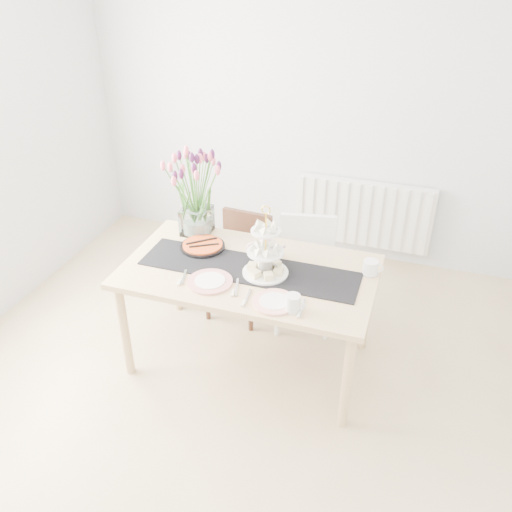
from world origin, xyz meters
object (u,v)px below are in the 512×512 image
(chair_white, at_px, (306,264))
(mug_white, at_px, (293,303))
(dining_table, at_px, (249,279))
(radiator, at_px, (363,214))
(teapot, at_px, (266,249))
(tart_tin, at_px, (203,246))
(cake_stand, at_px, (266,258))
(plate_right, at_px, (274,302))
(mug_grey, at_px, (266,266))
(chair_brown, at_px, (242,257))
(plate_left, at_px, (210,282))
(cream_jug, at_px, (370,267))
(tulip_vase, at_px, (194,182))

(chair_white, relative_size, mug_white, 8.03)
(dining_table, relative_size, mug_white, 15.53)
(radiator, relative_size, teapot, 4.86)
(teapot, bearing_deg, tart_tin, 168.20)
(cake_stand, xyz_separation_m, tart_tin, (-0.50, 0.17, -0.10))
(mug_white, xyz_separation_m, plate_right, (-0.12, 0.04, -0.04))
(mug_grey, height_order, plate_right, mug_grey)
(cake_stand, relative_size, mug_white, 4.09)
(radiator, bearing_deg, mug_white, -93.49)
(chair_brown, bearing_deg, teapot, -48.08)
(mug_grey, bearing_deg, radiator, 74.73)
(chair_white, bearing_deg, plate_left, -127.28)
(plate_left, bearing_deg, radiator, 69.97)
(dining_table, height_order, chair_white, chair_white)
(tart_tin, xyz_separation_m, mug_grey, (0.50, -0.16, 0.03))
(dining_table, height_order, mug_white, mug_white)
(cream_jug, distance_m, tart_tin, 1.12)
(chair_white, distance_m, cream_jug, 0.73)
(mug_grey, bearing_deg, plate_right, -65.46)
(chair_white, height_order, tart_tin, chair_white)
(plate_right, bearing_deg, plate_left, 170.17)
(plate_left, height_order, plate_right, same)
(teapot, distance_m, mug_white, 0.57)
(tart_tin, height_order, plate_right, tart_tin)
(chair_white, bearing_deg, dining_table, -122.04)
(cake_stand, relative_size, teapot, 1.71)
(chair_brown, bearing_deg, tart_tin, -101.83)
(chair_brown, bearing_deg, chair_white, 7.99)
(chair_white, height_order, mug_grey, mug_grey)
(plate_right, bearing_deg, dining_table, 131.14)
(chair_brown, bearing_deg, cake_stand, -53.57)
(mug_white, bearing_deg, dining_table, 146.29)
(dining_table, bearing_deg, cream_jug, 14.37)
(cake_stand, bearing_deg, tart_tin, 161.38)
(chair_brown, distance_m, cream_jug, 1.12)
(tulip_vase, bearing_deg, plate_left, -59.44)
(tulip_vase, distance_m, cake_stand, 0.77)
(teapot, bearing_deg, mug_grey, -86.48)
(tulip_vase, xyz_separation_m, plate_right, (0.76, -0.63, -0.38))
(tart_tin, xyz_separation_m, plate_right, (0.64, -0.44, -0.01))
(teapot, relative_size, tart_tin, 0.82)
(teapot, xyz_separation_m, cream_jug, (0.67, 0.04, -0.03))
(plate_left, relative_size, plate_right, 1.07)
(cream_jug, bearing_deg, dining_table, -163.59)
(chair_white, relative_size, tulip_vase, 1.18)
(tulip_vase, distance_m, mug_white, 1.16)
(chair_white, xyz_separation_m, teapot, (-0.16, -0.45, 0.35))
(teapot, relative_size, plate_right, 0.95)
(cream_jug, bearing_deg, mug_white, -122.52)
(tulip_vase, bearing_deg, radiator, 51.95)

